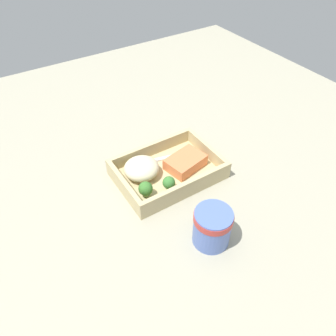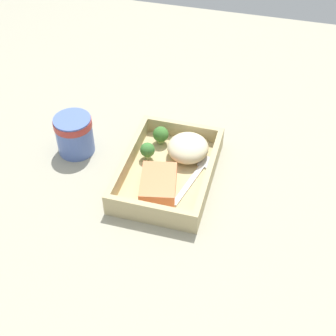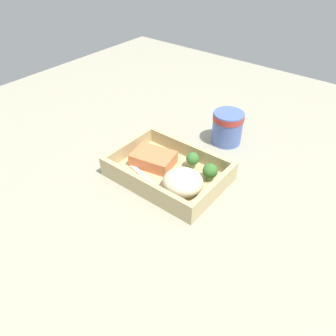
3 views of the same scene
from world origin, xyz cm
name	(u,v)px [view 2 (image 2 of 3)]	position (x,y,z in cm)	size (l,w,h in cm)	color
ground_plane	(168,181)	(0.00, 0.00, -1.00)	(160.00, 160.00, 2.00)	#9F9A84
takeout_tray	(168,175)	(0.00, 0.00, 0.60)	(26.35, 18.41, 1.20)	tan
tray_rim	(168,167)	(0.00, 0.00, 3.05)	(26.35, 18.41, 3.69)	tan
salmon_fillet	(158,184)	(-5.01, 0.60, 2.74)	(9.93, 6.94, 3.08)	#E67948
mashed_potatoes	(188,148)	(6.26, -2.69, 3.57)	(9.08, 8.80, 4.73)	beige
broccoli_floret_1	(161,135)	(8.91, 4.11, 3.60)	(3.48, 3.48, 4.24)	#82A65C
broccoli_floret_2	(147,150)	(3.19, 5.39, 3.60)	(3.14, 3.14, 4.09)	#85A666
fork	(194,177)	(0.25, -5.58, 1.42)	(15.74, 5.35, 0.44)	silver
paper_cup	(74,133)	(2.95, 21.86, 4.90)	(8.23, 8.23, 8.78)	#506AB5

